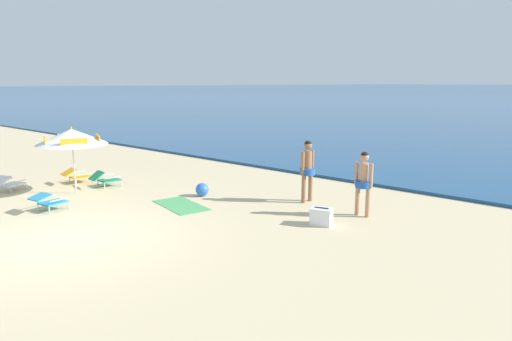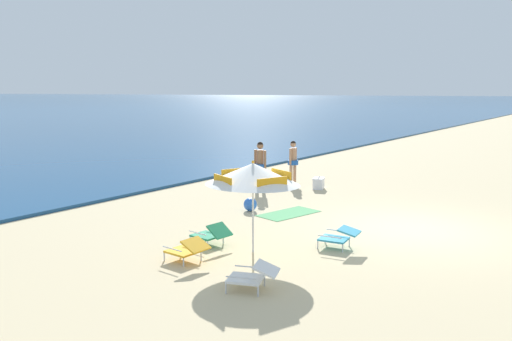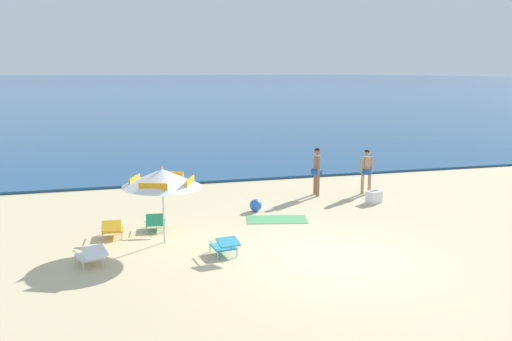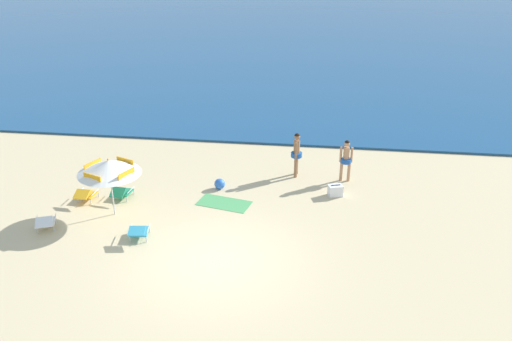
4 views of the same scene
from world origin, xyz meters
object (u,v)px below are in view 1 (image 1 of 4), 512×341
object	(u,v)px
lounge_chair_under_umbrella	(105,179)
lounge_chair_facing_sea	(77,175)
person_standing_near_shore	(364,179)
beach_ball	(202,190)
beach_umbrella_striped_main	(72,137)
lounge_chair_spare_folded	(49,201)
person_standing_beside	(308,167)
beach_towel	(181,205)
lounge_chair_beside_umbrella	(8,183)
cooler_box	(321,217)

from	to	relation	value
lounge_chair_under_umbrella	lounge_chair_facing_sea	distance (m)	1.21
person_standing_near_shore	beach_ball	xyz separation A→B (m)	(-4.51, -1.28, -0.74)
beach_umbrella_striped_main	beach_ball	world-z (taller)	beach_umbrella_striped_main
beach_umbrella_striped_main	person_standing_near_shore	size ratio (longest dim) A/B	1.59
lounge_chair_spare_folded	person_standing_near_shore	distance (m)	8.04
lounge_chair_spare_folded	person_standing_near_shore	world-z (taller)	person_standing_near_shore
lounge_chair_spare_folded	beach_ball	world-z (taller)	lounge_chair_spare_folded
person_standing_beside	beach_towel	bearing A→B (deg)	-131.76
lounge_chair_beside_umbrella	lounge_chair_spare_folded	world-z (taller)	lounge_chair_beside_umbrella
person_standing_beside	beach_towel	distance (m)	3.61
person_standing_near_shore	beach_ball	size ratio (longest dim) A/B	4.17
lounge_chair_beside_umbrella	cooler_box	world-z (taller)	lounge_chair_beside_umbrella
lounge_chair_facing_sea	beach_towel	world-z (taller)	lounge_chair_facing_sea
beach_umbrella_striped_main	person_standing_near_shore	bearing A→B (deg)	25.21
person_standing_near_shore	lounge_chair_spare_folded	bearing A→B (deg)	-141.62
lounge_chair_under_umbrella	lounge_chair_spare_folded	bearing A→B (deg)	-59.28
lounge_chair_facing_sea	person_standing_beside	distance (m)	7.74
lounge_chair_facing_sea	person_standing_near_shore	world-z (taller)	person_standing_near_shore
lounge_chair_facing_sea	lounge_chair_spare_folded	bearing A→B (deg)	-38.95
person_standing_near_shore	person_standing_beside	world-z (taller)	person_standing_beside
lounge_chair_facing_sea	person_standing_near_shore	distance (m)	9.37
lounge_chair_facing_sea	cooler_box	bearing A→B (deg)	10.44
beach_umbrella_striped_main	cooler_box	xyz separation A→B (m)	(7.24, 2.29, -1.51)
lounge_chair_spare_folded	person_standing_near_shore	bearing A→B (deg)	38.38
beach_ball	beach_towel	world-z (taller)	beach_ball
beach_towel	lounge_chair_beside_umbrella	bearing A→B (deg)	-154.74
lounge_chair_beside_umbrella	beach_umbrella_striped_main	bearing A→B (deg)	35.40
lounge_chair_under_umbrella	lounge_chair_beside_umbrella	distance (m)	2.81
beach_towel	lounge_chair_spare_folded	bearing A→B (deg)	-129.24
beach_umbrella_striped_main	lounge_chair_spare_folded	world-z (taller)	beach_umbrella_striped_main
person_standing_beside	beach_towel	world-z (taller)	person_standing_beside
beach_umbrella_striped_main	lounge_chair_beside_umbrella	size ratio (longest dim) A/B	2.57
lounge_chair_under_umbrella	beach_towel	xyz separation A→B (m)	(3.59, 0.15, -0.26)
beach_umbrella_striped_main	beach_ball	size ratio (longest dim) A/B	6.64
lounge_chair_facing_sea	lounge_chair_under_umbrella	bearing A→B (deg)	16.35
person_standing_beside	cooler_box	distance (m)	2.26
lounge_chair_beside_umbrella	lounge_chair_facing_sea	xyz separation A→B (m)	(0.45, 1.96, -0.00)
lounge_chair_spare_folded	person_standing_beside	world-z (taller)	person_standing_beside
lounge_chair_beside_umbrella	beach_towel	xyz separation A→B (m)	(5.20, 2.45, -0.27)
cooler_box	beach_ball	world-z (taller)	cooler_box
person_standing_near_shore	cooler_box	xyz separation A→B (m)	(-0.36, -1.29, -0.73)
person_standing_beside	lounge_chair_facing_sea	bearing A→B (deg)	-156.40
person_standing_near_shore	beach_towel	world-z (taller)	person_standing_near_shore
beach_ball	beach_towel	bearing A→B (deg)	-71.80
lounge_chair_beside_umbrella	beach_ball	bearing A→B (deg)	36.21
beach_umbrella_striped_main	beach_towel	size ratio (longest dim) A/B	1.43
cooler_box	lounge_chair_facing_sea	bearing A→B (deg)	-169.56
beach_umbrella_striped_main	lounge_chair_beside_umbrella	world-z (taller)	beach_umbrella_striped_main
lounge_chair_spare_folded	beach_towel	world-z (taller)	lounge_chair_spare_folded
person_standing_near_shore	cooler_box	distance (m)	1.52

